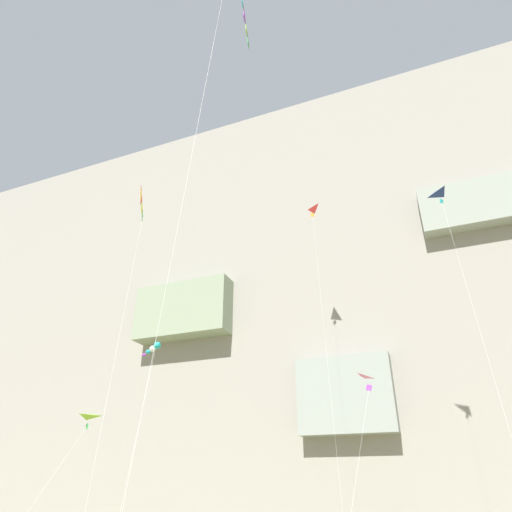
{
  "coord_description": "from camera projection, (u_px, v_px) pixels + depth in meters",
  "views": [
    {
      "loc": [
        9.4,
        -3.44,
        3.75
      ],
      "look_at": [
        -0.58,
        21.46,
        17.74
      ],
      "focal_mm": 31.19,
      "sensor_mm": 36.0,
      "label": 1
    }
  ],
  "objects": [
    {
      "name": "kite_banner_far_left",
      "position": [
        239.0,
        12.0,
        24.94
      ],
      "size": [
        2.67,
        6.67,
        29.05
      ],
      "color": "black",
      "rests_on": "ground"
    },
    {
      "name": "kite_delta_front_field",
      "position": [
        83.0,
        430.0,
        29.01
      ],
      "size": [
        1.17,
        5.35,
        7.48
      ],
      "color": "#8CCC33",
      "rests_on": "ground"
    },
    {
      "name": "kite_delta_low_center",
      "position": [
        447.0,
        210.0,
        36.96
      ],
      "size": [
        1.66,
        4.2,
        25.3
      ],
      "color": "navy",
      "rests_on": "ground"
    },
    {
      "name": "kite_windsock_upper_mid",
      "position": [
        153.0,
        349.0,
        32.95
      ],
      "size": [
        2.81,
        4.55,
        13.26
      ],
      "color": "teal",
      "rests_on": "ground"
    },
    {
      "name": "cliff_face",
      "position": [
        358.0,
        305.0,
        69.21
      ],
      "size": [
        180.0,
        34.98,
        57.83
      ],
      "color": "gray",
      "rests_on": "ground"
    },
    {
      "name": "kite_banner_high_right",
      "position": [
        139.0,
        220.0,
        28.68
      ],
      "size": [
        2.03,
        3.1,
        20.49
      ],
      "color": "black",
      "rests_on": "ground"
    },
    {
      "name": "kite_delta_low_right",
      "position": [
        309.0,
        221.0,
        48.42
      ],
      "size": [
        2.41,
        2.07,
        30.62
      ],
      "color": "red",
      "rests_on": "ground"
    },
    {
      "name": "kite_delta_mid_center",
      "position": [
        375.0,
        388.0,
        34.92
      ],
      "size": [
        3.01,
        6.25,
        11.04
      ],
      "color": "pink",
      "rests_on": "ground"
    }
  ]
}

